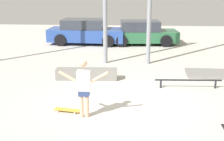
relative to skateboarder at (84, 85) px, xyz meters
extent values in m
plane|color=#B2ADA3|center=(1.07, 1.06, -0.96)|extent=(36.00, 36.00, 0.00)
cylinder|color=#DBAD89|center=(-0.08, 0.00, -0.56)|extent=(0.11, 0.11, 0.79)
cylinder|color=#DBAD89|center=(0.08, 0.00, -0.56)|extent=(0.11, 0.11, 0.79)
cube|color=navy|center=(0.00, 0.00, -0.23)|extent=(0.31, 0.17, 0.17)
cube|color=silver|center=(0.00, 0.00, 0.12)|extent=(0.36, 0.18, 0.57)
sphere|color=#DBAD89|center=(0.00, 0.00, 0.62)|extent=(0.22, 0.22, 0.22)
cylinder|color=#DBAD89|center=(-0.45, 0.00, 0.24)|extent=(0.50, 0.08, 0.34)
cylinder|color=#DBAD89|center=(0.45, 0.00, 0.24)|extent=(0.50, 0.08, 0.34)
cube|color=gold|center=(-0.56, 0.31, -0.89)|extent=(0.82, 0.36, 0.01)
cylinder|color=silver|center=(-0.27, 0.37, -0.93)|extent=(0.06, 0.04, 0.05)
cylinder|color=silver|center=(-0.31, 0.15, -0.93)|extent=(0.06, 0.04, 0.05)
cylinder|color=silver|center=(-0.80, 0.47, -0.93)|extent=(0.06, 0.04, 0.05)
cylinder|color=silver|center=(-0.84, 0.26, -0.93)|extent=(0.06, 0.04, 0.05)
cube|color=slate|center=(-0.44, 3.50, -0.74)|extent=(2.39, 0.55, 0.43)
cube|color=slate|center=(4.88, 4.37, -0.89)|extent=(2.64, 1.28, 0.13)
cylinder|color=black|center=(3.35, 2.70, -0.66)|extent=(2.39, 0.15, 0.06)
cylinder|color=black|center=(2.38, 2.66, -0.81)|extent=(0.07, 0.07, 0.30)
cylinder|color=black|center=(4.33, 2.74, -0.81)|extent=(0.07, 0.07, 0.30)
cube|color=#284793|center=(-1.45, 10.70, -0.39)|extent=(4.68, 2.00, 0.74)
cube|color=#2D333D|center=(-1.64, 10.71, 0.26)|extent=(2.61, 1.75, 0.57)
cylinder|color=black|center=(0.01, 11.48, -0.61)|extent=(0.71, 0.26, 0.70)
cylinder|color=black|center=(-0.08, 9.76, -0.61)|extent=(0.71, 0.26, 0.70)
cylinder|color=black|center=(-2.83, 11.63, -0.61)|extent=(0.71, 0.26, 0.70)
cylinder|color=black|center=(-2.92, 9.91, -0.61)|extent=(0.71, 0.26, 0.70)
cube|color=#28603D|center=(1.94, 10.79, -0.45)|extent=(4.33, 2.07, 0.64)
cube|color=#2D333D|center=(1.78, 10.78, 0.17)|extent=(2.43, 1.78, 0.59)
cylinder|color=black|center=(3.17, 11.74, -0.61)|extent=(0.71, 0.28, 0.70)
cylinder|color=black|center=(3.31, 10.05, -0.61)|extent=(0.71, 0.28, 0.70)
cylinder|color=black|center=(0.58, 11.53, -0.61)|extent=(0.71, 0.28, 0.70)
cylinder|color=black|center=(0.71, 9.84, -0.61)|extent=(0.71, 0.28, 0.70)
camera|label=1|loc=(1.31, -8.09, 2.76)|focal=50.00mm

